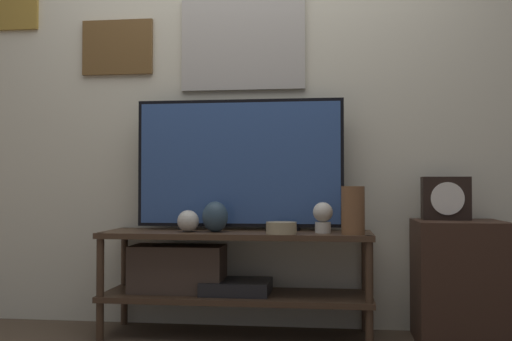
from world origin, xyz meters
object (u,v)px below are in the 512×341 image
at_px(television, 238,163).
at_px(vase_wide_bowl, 281,228).
at_px(decorative_bust, 323,216).
at_px(vase_urn_stoneware, 215,217).
at_px(mantel_clock, 446,198).
at_px(vase_tall_ceramic, 353,210).
at_px(vase_round_glass, 188,221).

bearing_deg(television, vase_wide_bowl, -41.31).
bearing_deg(vase_wide_bowl, decorative_bust, 20.64).
relative_size(vase_urn_stoneware, decorative_bust, 1.01).
bearing_deg(television, vase_urn_stoneware, -124.85).
relative_size(television, mantel_clock, 4.71).
height_order(vase_tall_ceramic, vase_wide_bowl, vase_tall_ceramic).
bearing_deg(vase_round_glass, vase_tall_ceramic, -3.84).
distance_m(television, vase_tall_ceramic, 0.70).
xyz_separation_m(television, vase_tall_ceramic, (0.62, -0.21, -0.25)).
relative_size(television, vase_round_glass, 9.93).
xyz_separation_m(decorative_bust, mantel_clock, (0.64, 0.11, 0.09)).
distance_m(vase_wide_bowl, vase_round_glass, 0.51).
relative_size(television, vase_tall_ceramic, 4.71).
xyz_separation_m(vase_urn_stoneware, vase_wide_bowl, (0.36, -0.08, -0.05)).
bearing_deg(mantel_clock, vase_round_glass, -174.88).
bearing_deg(mantel_clock, television, 178.20).
height_order(television, vase_wide_bowl, television).
bearing_deg(decorative_bust, vase_tall_ceramic, -23.82).
xyz_separation_m(vase_wide_bowl, decorative_bust, (0.21, 0.08, 0.06)).
distance_m(television, vase_wide_bowl, 0.48).
relative_size(vase_tall_ceramic, vase_wide_bowl, 1.56).
bearing_deg(vase_wide_bowl, vase_tall_ceramic, 1.86).
distance_m(vase_wide_bowl, decorative_bust, 0.23).
bearing_deg(vase_urn_stoneware, television, 55.15).
height_order(vase_urn_stoneware, vase_wide_bowl, vase_urn_stoneware).
bearing_deg(vase_tall_ceramic, television, 160.93).
height_order(vase_wide_bowl, mantel_clock, mantel_clock).
bearing_deg(vase_tall_ceramic, vase_round_glass, 176.16).
bearing_deg(mantel_clock, vase_wide_bowl, -167.33).
distance_m(television, decorative_bust, 0.57).
height_order(television, decorative_bust, television).
xyz_separation_m(television, decorative_bust, (0.47, -0.15, -0.28)).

